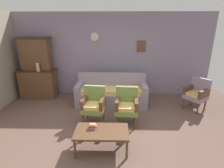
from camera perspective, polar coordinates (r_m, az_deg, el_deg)
ground_plane at (r=3.83m, az=-0.19°, el=-17.59°), size 7.68×7.68×0.00m
wall_back_with_decor at (r=5.80m, az=0.48°, el=9.52°), size 6.40×0.09×2.70m
side_cabinet at (r=6.18m, az=-23.04°, el=0.15°), size 1.16×0.55×0.93m
cabinet_upper_hutch at (r=6.04m, az=-23.91°, el=9.28°), size 0.99×0.38×1.03m
vase_on_cabinet at (r=5.82m, az=-23.35°, el=5.12°), size 0.10×0.10×0.26m
floral_couch at (r=5.22m, az=-0.16°, el=-3.21°), size 2.08×0.83×0.90m
armchair_near_cabinet at (r=4.19m, az=-6.07°, el=-6.40°), size 0.56×0.54×0.90m
armchair_row_middle at (r=4.13m, az=4.83°, el=-6.78°), size 0.55×0.53×0.90m
wingback_chair_by_fireplace at (r=5.38m, az=26.29°, el=-2.58°), size 0.70×0.71×0.90m
coffee_table at (r=3.34m, az=-3.44°, el=-15.78°), size 1.00×0.56×0.42m
book_stack_on_table at (r=3.37m, az=-6.43°, el=-13.71°), size 0.15×0.10×0.09m
floor_vase_by_wall at (r=6.23m, az=27.59°, el=-1.60°), size 0.21×0.21×0.68m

